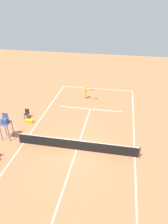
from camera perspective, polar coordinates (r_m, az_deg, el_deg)
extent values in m
plane|color=#D37A4C|center=(16.70, -2.06, -10.40)|extent=(60.00, 60.00, 0.00)
cube|color=white|center=(27.15, 3.65, 6.46)|extent=(9.10, 0.10, 0.01)
cube|color=white|center=(16.51, 13.90, -12.02)|extent=(0.10, 24.70, 0.01)
cube|color=white|center=(18.07, -16.43, -8.23)|extent=(0.10, 24.70, 0.01)
cube|color=white|center=(22.20, 1.76, 0.84)|extent=(6.82, 0.10, 0.01)
cube|color=white|center=(16.70, -2.06, -10.39)|extent=(0.10, 13.58, 0.01)
cylinder|color=#4C4C51|center=(16.20, 15.20, -10.69)|extent=(0.10, 0.10, 1.07)
cylinder|color=#4C4C51|center=(17.88, -17.54, -6.74)|extent=(0.10, 0.10, 1.07)
cube|color=black|center=(16.41, -2.09, -9.19)|extent=(9.70, 0.03, 0.91)
cube|color=white|center=(16.11, -2.12, -7.88)|extent=(9.70, 0.04, 0.06)
cylinder|color=#D8A884|center=(24.35, 0.49, 4.65)|extent=(0.12, 0.12, 0.78)
cylinder|color=#D8A884|center=(24.17, 0.36, 4.45)|extent=(0.12, 0.12, 0.78)
cylinder|color=yellow|center=(23.97, 0.43, 6.06)|extent=(0.28, 0.28, 0.61)
sphere|color=#D8A884|center=(23.78, 0.44, 7.12)|extent=(0.22, 0.22, 0.22)
cylinder|color=#D8A884|center=(24.12, 0.56, 6.30)|extent=(0.09, 0.09, 0.55)
cylinder|color=#D8A884|center=(23.64, 0.95, 6.33)|extent=(0.55, 0.15, 0.09)
cylinder|color=black|center=(23.55, 1.90, 6.21)|extent=(0.26, 0.06, 0.04)
ellipsoid|color=red|center=(23.48, 2.58, 6.13)|extent=(0.35, 0.31, 0.04)
sphere|color=#CCE033|center=(21.70, 1.75, 0.19)|extent=(0.07, 0.07, 0.07)
cylinder|color=#38518C|center=(18.16, -20.14, -5.69)|extent=(0.07, 0.07, 1.55)
cylinder|color=#38518C|center=(18.51, -22.03, -5.38)|extent=(0.07, 0.07, 1.55)
cylinder|color=#38518C|center=(18.65, -19.13, -4.48)|extent=(0.07, 0.07, 1.55)
cylinder|color=#38518C|center=(18.98, -20.98, -4.20)|extent=(0.07, 0.07, 1.55)
cube|color=#38518C|center=(18.15, -21.02, -2.84)|extent=(0.80, 0.80, 0.06)
cube|color=#38518C|center=(18.03, -21.15, -2.22)|extent=(0.50, 0.44, 0.40)
cube|color=#38518C|center=(18.00, -21.05, -0.95)|extent=(0.50, 0.06, 0.50)
cylinder|color=#262626|center=(21.03, -15.34, -1.44)|extent=(0.04, 0.04, 0.45)
cylinder|color=#262626|center=(21.17, -16.20, -1.34)|extent=(0.04, 0.04, 0.45)
cylinder|color=#262626|center=(21.29, -14.95, -0.96)|extent=(0.04, 0.04, 0.45)
cylinder|color=#262626|center=(21.44, -15.81, -0.86)|extent=(0.04, 0.04, 0.45)
cube|color=#232328|center=(21.11, -15.67, -0.56)|extent=(0.44, 0.44, 0.06)
cube|color=#232328|center=(21.15, -15.52, 0.32)|extent=(0.44, 0.04, 0.44)
cube|color=yellow|center=(20.54, -14.97, -2.43)|extent=(0.76, 0.32, 0.30)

